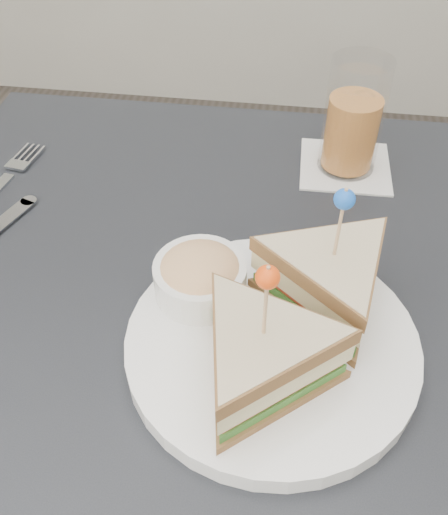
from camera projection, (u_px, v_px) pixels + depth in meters
table at (214, 338)px, 0.68m from camera, size 0.80×0.80×0.75m
plate_meal at (281, 318)px, 0.54m from camera, size 0.33×0.33×0.17m
cutlery_fork at (1, 183)px, 0.76m from camera, size 0.05×0.21×0.01m
drink_set at (353, 123)px, 0.75m from camera, size 0.12×0.12×0.16m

